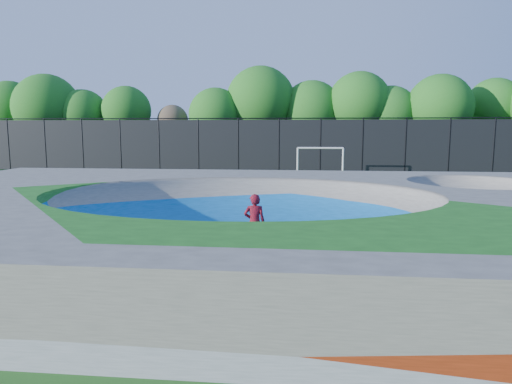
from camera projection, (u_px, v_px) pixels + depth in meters
The scene contains 7 objects.
ground at pixel (240, 245), 12.85m from camera, with size 120.00×120.00×0.00m, color #1F5718.
skate_deck at pixel (240, 219), 12.75m from camera, with size 22.00×14.00×1.50m, color gray.
skater at pixel (255, 223), 12.07m from camera, with size 0.57×0.37×1.56m, color red.
skateboard at pixel (255, 251), 12.17m from camera, with size 0.78×0.22×0.05m, color black.
soccer_goal at pixel (320, 157), 30.14m from camera, with size 3.10×0.12×2.05m.
fence at pixel (279, 145), 33.26m from camera, with size 48.09×0.09×4.04m.
treeline at pixel (290, 108), 37.45m from camera, with size 53.61×7.08×8.40m.
Camera 1 is at (1.70, -12.41, 3.26)m, focal length 32.00 mm.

